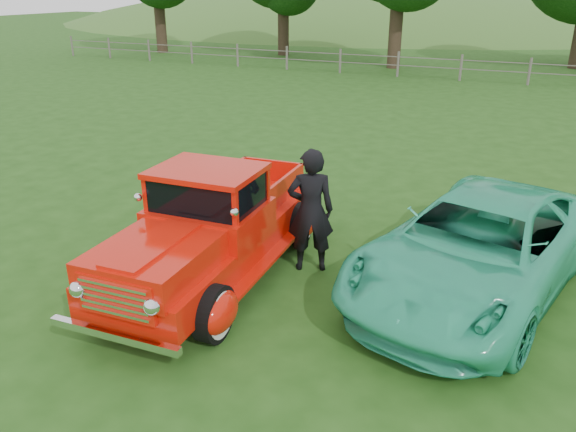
% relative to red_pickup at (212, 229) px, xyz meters
% --- Properties ---
extents(ground, '(140.00, 140.00, 0.00)m').
position_rel_red_pickup_xyz_m(ground, '(0.45, -0.70, -0.80)').
color(ground, '#1E4612').
rests_on(ground, ground).
extents(distant_hills, '(116.00, 60.00, 18.00)m').
position_rel_red_pickup_xyz_m(distant_hills, '(-3.63, 58.77, -5.34)').
color(distant_hills, '#366826').
rests_on(distant_hills, ground).
extents(fence_line, '(48.00, 0.12, 1.20)m').
position_rel_red_pickup_xyz_m(fence_line, '(0.45, 21.30, -0.19)').
color(fence_line, '#665E56').
rests_on(fence_line, ground).
extents(red_pickup, '(2.40, 5.06, 1.78)m').
position_rel_red_pickup_xyz_m(red_pickup, '(0.00, 0.00, 0.00)').
color(red_pickup, black).
rests_on(red_pickup, ground).
extents(teal_sedan, '(3.60, 5.61, 1.44)m').
position_rel_red_pickup_xyz_m(teal_sedan, '(3.76, 1.20, -0.08)').
color(teal_sedan, '#2EBB8C').
rests_on(teal_sedan, ground).
extents(man, '(0.86, 0.74, 1.99)m').
position_rel_red_pickup_xyz_m(man, '(1.26, 0.85, 0.20)').
color(man, black).
rests_on(man, ground).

